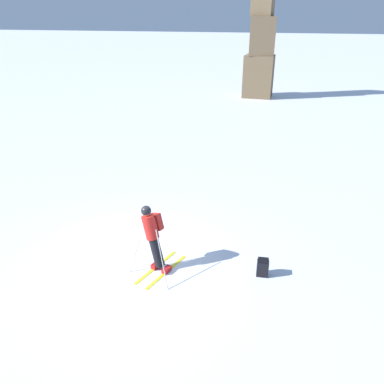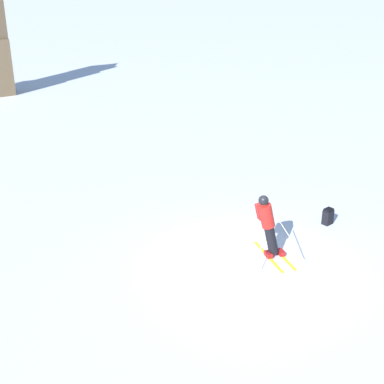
% 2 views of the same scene
% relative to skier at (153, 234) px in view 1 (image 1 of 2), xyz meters
% --- Properties ---
extents(ground_plane, '(300.00, 300.00, 0.00)m').
position_rel_skier_xyz_m(ground_plane, '(-0.57, -0.10, -1.01)').
color(ground_plane, white).
extents(skier, '(1.25, 1.77, 1.83)m').
position_rel_skier_xyz_m(skier, '(0.00, 0.00, 0.00)').
color(skier, yellow).
rests_on(skier, ground).
extents(rock_pillar, '(2.30, 2.02, 9.35)m').
position_rel_skier_xyz_m(rock_pillar, '(-0.26, 24.04, 2.91)').
color(rock_pillar, brown).
rests_on(rock_pillar, ground).
extents(spare_backpack, '(0.32, 0.25, 0.50)m').
position_rel_skier_xyz_m(spare_backpack, '(2.84, 0.41, -0.76)').
color(spare_backpack, black).
rests_on(spare_backpack, ground).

